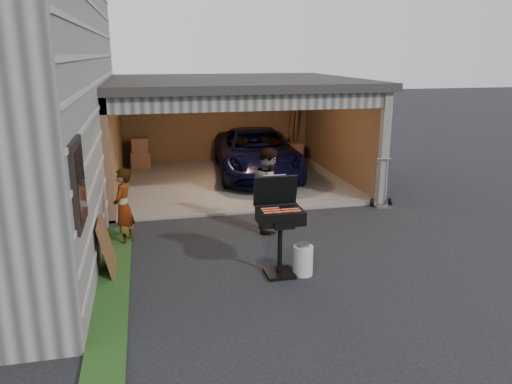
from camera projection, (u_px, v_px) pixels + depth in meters
ground at (257, 282)px, 8.03m from camera, size 80.00×80.00×0.00m
groundcover_strip at (108, 330)px, 6.61m from camera, size 0.50×8.00×0.06m
garage at (230, 115)px, 14.07m from camera, size 6.80×6.30×2.90m
minivan at (257, 155)px, 14.66m from camera, size 2.67×5.05×1.35m
woman at (123, 207)px, 9.45m from camera, size 0.51×0.63×1.49m
man at (269, 189)px, 10.22m from camera, size 0.75×0.91×1.74m
bbq_grill at (280, 219)px, 8.09m from camera, size 0.73×0.64×1.63m
propane_tank at (303, 260)px, 8.27m from camera, size 0.36×0.36×0.50m
plywood_panel at (107, 247)px, 8.23m from camera, size 0.24×0.85×0.94m
hand_truck at (382, 197)px, 11.92m from camera, size 0.51×0.40×1.19m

